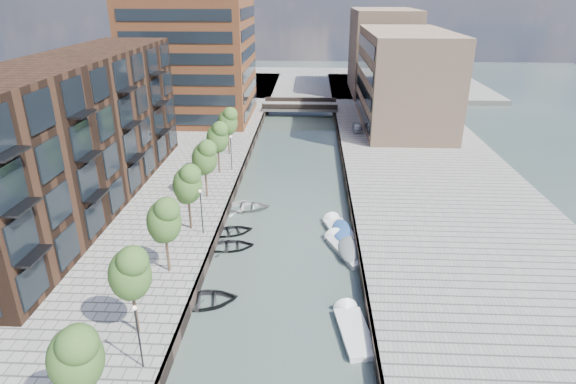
# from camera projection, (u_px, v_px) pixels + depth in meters

# --- Properties ---
(water) EXTENTS (300.00, 300.00, 0.00)m
(water) POSITION_uv_depth(u_px,v_px,m) (293.00, 179.00, 56.55)
(water) COLOR #38473F
(water) RESTS_ON ground
(quay_right) EXTENTS (20.00, 140.00, 1.00)m
(quay_right) POSITION_uv_depth(u_px,v_px,m) (431.00, 177.00, 55.63)
(quay_right) COLOR gray
(quay_right) RESTS_ON ground
(quay_wall_left) EXTENTS (0.25, 140.00, 1.00)m
(quay_wall_left) POSITION_uv_depth(u_px,v_px,m) (241.00, 174.00, 56.63)
(quay_wall_left) COLOR #332823
(quay_wall_left) RESTS_ON ground
(quay_wall_right) EXTENTS (0.25, 140.00, 1.00)m
(quay_wall_right) POSITION_uv_depth(u_px,v_px,m) (345.00, 176.00, 56.08)
(quay_wall_right) COLOR #332823
(quay_wall_right) RESTS_ON ground
(far_closure) EXTENTS (80.00, 40.00, 1.00)m
(far_closure) POSITION_uv_depth(u_px,v_px,m) (303.00, 83.00, 111.54)
(far_closure) COLOR gray
(far_closure) RESTS_ON ground
(apartment_block) EXTENTS (8.00, 38.00, 14.00)m
(apartment_block) POSITION_uv_depth(u_px,v_px,m) (77.00, 134.00, 45.13)
(apartment_block) COLOR black
(apartment_block) RESTS_ON quay_left
(tower) EXTENTS (18.00, 18.00, 30.00)m
(tower) POSITION_uv_depth(u_px,v_px,m) (190.00, 21.00, 74.07)
(tower) COLOR brown
(tower) RESTS_ON quay_left
(tan_block_near) EXTENTS (12.00, 25.00, 14.00)m
(tan_block_near) POSITION_uv_depth(u_px,v_px,m) (404.00, 79.00, 72.94)
(tan_block_near) COLOR tan
(tan_block_near) RESTS_ON quay_right
(tan_block_far) EXTENTS (12.00, 20.00, 16.00)m
(tan_block_far) POSITION_uv_depth(u_px,v_px,m) (382.00, 51.00, 96.47)
(tan_block_far) COLOR tan
(tan_block_far) RESTS_ON quay_right
(bridge) EXTENTS (13.00, 6.00, 1.30)m
(bridge) POSITION_uv_depth(u_px,v_px,m) (300.00, 106.00, 85.44)
(bridge) COLOR gray
(bridge) RESTS_ON ground
(tree_0) EXTENTS (2.50, 2.50, 5.95)m
(tree_0) POSITION_uv_depth(u_px,v_px,m) (75.00, 355.00, 21.75)
(tree_0) COLOR #382619
(tree_0) RESTS_ON quay_left
(tree_1) EXTENTS (2.50, 2.50, 5.95)m
(tree_1) POSITION_uv_depth(u_px,v_px,m) (130.00, 272.00, 28.19)
(tree_1) COLOR #382619
(tree_1) RESTS_ON quay_left
(tree_2) EXTENTS (2.50, 2.50, 5.95)m
(tree_2) POSITION_uv_depth(u_px,v_px,m) (164.00, 219.00, 34.62)
(tree_2) COLOR #382619
(tree_2) RESTS_ON quay_left
(tree_3) EXTENTS (2.50, 2.50, 5.95)m
(tree_3) POSITION_uv_depth(u_px,v_px,m) (187.00, 183.00, 41.06)
(tree_3) COLOR #382619
(tree_3) RESTS_ON quay_left
(tree_4) EXTENTS (2.50, 2.50, 5.95)m
(tree_4) POSITION_uv_depth(u_px,v_px,m) (204.00, 157.00, 47.50)
(tree_4) COLOR #382619
(tree_4) RESTS_ON quay_left
(tree_5) EXTENTS (2.50, 2.50, 5.95)m
(tree_5) POSITION_uv_depth(u_px,v_px,m) (217.00, 137.00, 53.94)
(tree_5) COLOR #382619
(tree_5) RESTS_ON quay_left
(tree_6) EXTENTS (2.50, 2.50, 5.95)m
(tree_6) POSITION_uv_depth(u_px,v_px,m) (228.00, 121.00, 60.38)
(tree_6) COLOR #382619
(tree_6) RESTS_ON quay_left
(lamp_0) EXTENTS (0.24, 0.24, 4.12)m
(lamp_0) POSITION_uv_depth(u_px,v_px,m) (138.00, 330.00, 26.07)
(lamp_0) COLOR black
(lamp_0) RESTS_ON quay_left
(lamp_1) EXTENTS (0.24, 0.24, 4.12)m
(lamp_1) POSITION_uv_depth(u_px,v_px,m) (201.00, 207.00, 40.78)
(lamp_1) COLOR black
(lamp_1) RESTS_ON quay_left
(lamp_2) EXTENTS (0.24, 0.24, 4.12)m
(lamp_2) POSITION_uv_depth(u_px,v_px,m) (231.00, 149.00, 55.50)
(lamp_2) COLOR black
(lamp_2) RESTS_ON quay_left
(sloop_0) EXTENTS (5.65, 4.54, 1.04)m
(sloop_0) POSITION_uv_depth(u_px,v_px,m) (204.00, 304.00, 34.09)
(sloop_0) COLOR black
(sloop_0) RESTS_ON ground
(sloop_1) EXTENTS (4.62, 3.66, 0.86)m
(sloop_1) POSITION_uv_depth(u_px,v_px,m) (231.00, 248.00, 41.38)
(sloop_1) COLOR black
(sloop_1) RESTS_ON ground
(sloop_3) EXTENTS (5.40, 4.14, 1.04)m
(sloop_3) POSITION_uv_depth(u_px,v_px,m) (245.00, 209.00, 48.66)
(sloop_3) COLOR #B7B7B5
(sloop_3) RESTS_ON ground
(sloop_4) EXTENTS (4.73, 4.02, 0.83)m
(sloop_4) POSITION_uv_depth(u_px,v_px,m) (232.00, 233.00, 43.92)
(sloop_4) COLOR black
(sloop_4) RESTS_ON ground
(motorboat_2) EXTENTS (2.60, 5.44, 1.74)m
(motorboat_2) POSITION_uv_depth(u_px,v_px,m) (352.00, 328.00, 31.51)
(motorboat_2) COLOR white
(motorboat_2) RESTS_ON ground
(motorboat_3) EXTENTS (3.30, 5.69, 1.80)m
(motorboat_3) POSITION_uv_depth(u_px,v_px,m) (339.00, 230.00, 43.98)
(motorboat_3) COLOR silver
(motorboat_3) RESTS_ON ground
(motorboat_4) EXTENTS (3.90, 5.84, 1.85)m
(motorboat_4) POSITION_uv_depth(u_px,v_px,m) (346.00, 249.00, 40.89)
(motorboat_4) COLOR silver
(motorboat_4) RESTS_ON ground
(car) EXTENTS (1.52, 3.56, 1.20)m
(car) POSITION_uv_depth(u_px,v_px,m) (358.00, 127.00, 71.76)
(car) COLOR silver
(car) RESTS_ON quay_right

